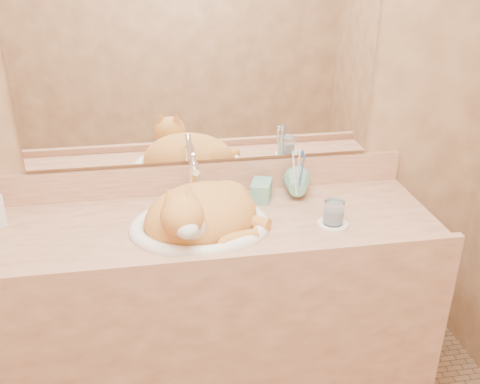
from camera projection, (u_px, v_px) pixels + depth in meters
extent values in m
cube|color=#8B5F3F|center=(200.00, 92.00, 1.95)|extent=(2.40, 0.02, 2.50)
cube|color=white|center=(199.00, 54.00, 1.88)|extent=(1.30, 0.02, 0.80)
imported|color=#6AAA91|center=(259.00, 186.00, 1.98)|extent=(0.09, 0.09, 0.16)
imported|color=#6AAA91|center=(297.00, 191.00, 2.01)|extent=(0.13, 0.13, 0.10)
cylinder|color=white|center=(333.00, 224.00, 1.87)|extent=(0.11, 0.11, 0.01)
cylinder|color=white|center=(334.00, 212.00, 1.85)|extent=(0.07, 0.07, 0.08)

